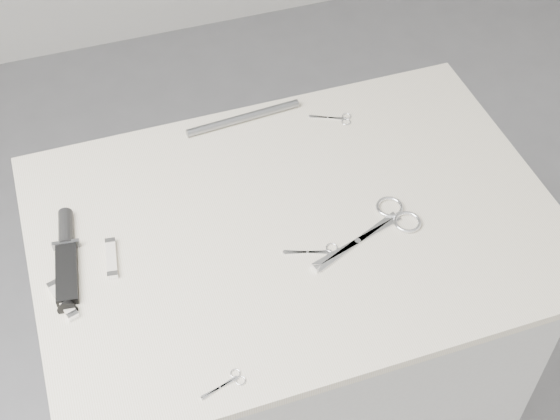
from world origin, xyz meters
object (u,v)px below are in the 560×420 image
object	(u,v)px
tiny_scissors	(228,383)
pocket_knife_b	(112,258)
sheathed_knife	(66,252)
embroidery_scissors_b	(337,118)
metal_rail	(243,118)
plinth	(293,352)
large_shears	(384,224)
embroidery_scissors_a	(320,252)
pocket_knife_a	(63,300)

from	to	relation	value
tiny_scissors	pocket_knife_b	size ratio (longest dim) A/B	0.85
sheathed_knife	pocket_knife_b	world-z (taller)	sheathed_knife
tiny_scissors	embroidery_scissors_b	bearing A→B (deg)	38.02
metal_rail	plinth	bearing A→B (deg)	-87.83
large_shears	pocket_knife_b	world-z (taller)	pocket_knife_b
tiny_scissors	pocket_knife_b	bearing A→B (deg)	97.35
embroidery_scissors_b	pocket_knife_b	xyz separation A→B (m)	(-0.53, -0.23, 0.00)
large_shears	embroidery_scissors_a	distance (m)	0.14
pocket_knife_a	sheathed_knife	bearing A→B (deg)	-29.36
large_shears	tiny_scissors	world-z (taller)	large_shears
pocket_knife_b	tiny_scissors	bearing A→B (deg)	-149.70
sheathed_knife	metal_rail	bearing A→B (deg)	-51.45
sheathed_knife	metal_rail	size ratio (longest dim) A/B	0.86
plinth	embroidery_scissors_a	distance (m)	0.48
embroidery_scissors_a	metal_rail	world-z (taller)	metal_rail
large_shears	pocket_knife_b	distance (m)	0.51
large_shears	embroidery_scissors_a	size ratio (longest dim) A/B	2.34
plinth	pocket_knife_a	world-z (taller)	pocket_knife_a
plinth	metal_rail	bearing A→B (deg)	92.17
large_shears	sheathed_knife	size ratio (longest dim) A/B	1.09
plinth	sheathed_knife	world-z (taller)	sheathed_knife
tiny_scissors	sheathed_knife	world-z (taller)	sheathed_knife
embroidery_scissors_a	tiny_scissors	bearing A→B (deg)	-120.53
embroidery_scissors_a	sheathed_knife	xyz separation A→B (m)	(-0.44, 0.14, 0.01)
sheathed_knife	plinth	bearing A→B (deg)	-89.97
large_shears	sheathed_knife	xyz separation A→B (m)	(-0.58, 0.12, 0.00)
pocket_knife_a	pocket_knife_b	xyz separation A→B (m)	(0.10, 0.07, 0.00)
metal_rail	large_shears	bearing A→B (deg)	-65.85
tiny_scissors	pocket_knife_b	xyz separation A→B (m)	(-0.13, 0.31, 0.00)
pocket_knife_b	sheathed_knife	bearing A→B (deg)	70.85
large_shears	embroidery_scissors_b	world-z (taller)	large_shears
embroidery_scissors_b	pocket_knife_a	bearing A→B (deg)	-129.83
large_shears	pocket_knife_b	bearing A→B (deg)	151.13
large_shears	embroidery_scissors_b	size ratio (longest dim) A/B	2.66
large_shears	pocket_knife_a	distance (m)	0.60
tiny_scissors	large_shears	bearing A→B (deg)	16.09
tiny_scissors	metal_rail	world-z (taller)	metal_rail
large_shears	pocket_knife_a	world-z (taller)	pocket_knife_a
embroidery_scissors_b	sheathed_knife	distance (m)	0.64
embroidery_scissors_a	embroidery_scissors_b	distance (m)	0.38
plinth	large_shears	bearing A→B (deg)	-22.66
sheathed_knife	large_shears	bearing A→B (deg)	-94.26
plinth	pocket_knife_b	xyz separation A→B (m)	(-0.35, 0.02, 0.48)
plinth	sheathed_knife	xyz separation A→B (m)	(-0.43, 0.05, 0.48)
large_shears	sheathed_knife	distance (m)	0.59
pocket_knife_b	plinth	bearing A→B (deg)	-85.19
tiny_scissors	metal_rail	size ratio (longest dim) A/B	0.30
embroidery_scissors_a	pocket_knife_a	world-z (taller)	pocket_knife_a
tiny_scissors	sheathed_knife	distance (m)	0.41
plinth	pocket_knife_b	distance (m)	0.59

